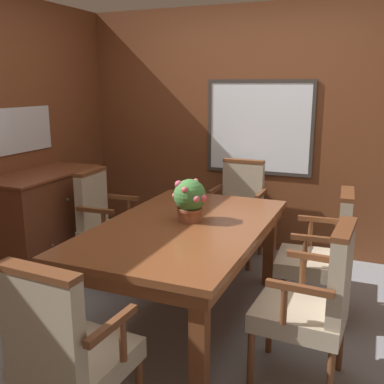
{
  "coord_description": "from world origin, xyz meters",
  "views": [
    {
      "loc": [
        1.23,
        -2.69,
        1.7
      ],
      "look_at": [
        0.01,
        0.23,
        0.93
      ],
      "focal_mm": 42.0,
      "sensor_mm": 36.0,
      "label": 1
    }
  ],
  "objects_px": {
    "chair_right_near": "(314,300)",
    "chair_left_far": "(106,221)",
    "potted_plant": "(190,199)",
    "dining_table": "(184,236)",
    "chair_head_far": "(239,207)",
    "sideboard_cabinet": "(46,223)",
    "chair_right_far": "(324,251)",
    "chair_head_near": "(66,350)"
  },
  "relations": [
    {
      "from": "chair_left_far",
      "to": "chair_head_near",
      "type": "bearing_deg",
      "value": -155.48
    },
    {
      "from": "chair_head_far",
      "to": "dining_table",
      "type": "bearing_deg",
      "value": -89.98
    },
    {
      "from": "chair_head_near",
      "to": "chair_left_far",
      "type": "relative_size",
      "value": 1.0
    },
    {
      "from": "chair_right_near",
      "to": "chair_head_far",
      "type": "height_order",
      "value": "same"
    },
    {
      "from": "chair_head_near",
      "to": "chair_right_near",
      "type": "bearing_deg",
      "value": -133.02
    },
    {
      "from": "chair_right_near",
      "to": "chair_head_far",
      "type": "relative_size",
      "value": 1.0
    },
    {
      "from": "dining_table",
      "to": "chair_right_far",
      "type": "distance_m",
      "value": 1.02
    },
    {
      "from": "chair_head_near",
      "to": "chair_right_far",
      "type": "distance_m",
      "value": 1.96
    },
    {
      "from": "chair_right_near",
      "to": "chair_left_far",
      "type": "bearing_deg",
      "value": -110.53
    },
    {
      "from": "chair_right_far",
      "to": "sideboard_cabinet",
      "type": "relative_size",
      "value": 0.9
    },
    {
      "from": "chair_right_far",
      "to": "chair_head_far",
      "type": "bearing_deg",
      "value": -138.6
    },
    {
      "from": "chair_head_far",
      "to": "sideboard_cabinet",
      "type": "bearing_deg",
      "value": -145.91
    },
    {
      "from": "chair_head_near",
      "to": "chair_left_far",
      "type": "bearing_deg",
      "value": -58.61
    },
    {
      "from": "dining_table",
      "to": "chair_right_far",
      "type": "bearing_deg",
      "value": 23.87
    },
    {
      "from": "chair_head_near",
      "to": "chair_head_far",
      "type": "xyz_separation_m",
      "value": [
        0.01,
        2.65,
        0.0
      ]
    },
    {
      "from": "chair_right_far",
      "to": "chair_left_far",
      "type": "bearing_deg",
      "value": -93.89
    },
    {
      "from": "chair_head_near",
      "to": "dining_table",
      "type": "bearing_deg",
      "value": -86.9
    },
    {
      "from": "potted_plant",
      "to": "chair_right_far",
      "type": "bearing_deg",
      "value": 19.05
    },
    {
      "from": "chair_right_near",
      "to": "potted_plant",
      "type": "bearing_deg",
      "value": -114.29
    },
    {
      "from": "chair_right_near",
      "to": "potted_plant",
      "type": "relative_size",
      "value": 3.17
    },
    {
      "from": "dining_table",
      "to": "chair_right_far",
      "type": "xyz_separation_m",
      "value": [
        0.92,
        0.41,
        -0.12
      ]
    },
    {
      "from": "dining_table",
      "to": "potted_plant",
      "type": "distance_m",
      "value": 0.27
    },
    {
      "from": "chair_right_near",
      "to": "chair_left_far",
      "type": "xyz_separation_m",
      "value": [
        -1.9,
        0.81,
        0.0
      ]
    },
    {
      "from": "chair_right_near",
      "to": "chair_right_far",
      "type": "xyz_separation_m",
      "value": [
        -0.04,
        0.8,
        0.0
      ]
    },
    {
      "from": "potted_plant",
      "to": "sideboard_cabinet",
      "type": "relative_size",
      "value": 0.28
    },
    {
      "from": "chair_right_near",
      "to": "chair_head_far",
      "type": "bearing_deg",
      "value": -148.24
    },
    {
      "from": "chair_head_near",
      "to": "potted_plant",
      "type": "distance_m",
      "value": 1.46
    },
    {
      "from": "potted_plant",
      "to": "sideboard_cabinet",
      "type": "xyz_separation_m",
      "value": [
        -1.52,
        0.22,
        -0.43
      ]
    },
    {
      "from": "chair_left_far",
      "to": "potted_plant",
      "type": "height_order",
      "value": "potted_plant"
    },
    {
      "from": "dining_table",
      "to": "chair_head_near",
      "type": "relative_size",
      "value": 1.89
    },
    {
      "from": "dining_table",
      "to": "chair_right_near",
      "type": "relative_size",
      "value": 1.89
    },
    {
      "from": "dining_table",
      "to": "chair_left_far",
      "type": "bearing_deg",
      "value": 155.86
    },
    {
      "from": "chair_right_far",
      "to": "potted_plant",
      "type": "bearing_deg",
      "value": -74.53
    },
    {
      "from": "chair_head_far",
      "to": "potted_plant",
      "type": "relative_size",
      "value": 3.17
    },
    {
      "from": "chair_head_near",
      "to": "chair_right_far",
      "type": "xyz_separation_m",
      "value": [
        0.93,
        1.73,
        0.0
      ]
    },
    {
      "from": "chair_head_far",
      "to": "chair_left_far",
      "type": "bearing_deg",
      "value": -135.82
    },
    {
      "from": "chair_right_near",
      "to": "potted_plant",
      "type": "distance_m",
      "value": 1.14
    },
    {
      "from": "dining_table",
      "to": "potted_plant",
      "type": "xyz_separation_m",
      "value": [
        0.01,
        0.09,
        0.25
      ]
    },
    {
      "from": "dining_table",
      "to": "chair_right_far",
      "type": "height_order",
      "value": "chair_right_far"
    },
    {
      "from": "chair_right_far",
      "to": "sideboard_cabinet",
      "type": "bearing_deg",
      "value": -91.3
    },
    {
      "from": "dining_table",
      "to": "chair_head_far",
      "type": "bearing_deg",
      "value": 89.55
    },
    {
      "from": "chair_right_near",
      "to": "chair_head_near",
      "type": "xyz_separation_m",
      "value": [
        -0.97,
        -0.93,
        0.0
      ]
    }
  ]
}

